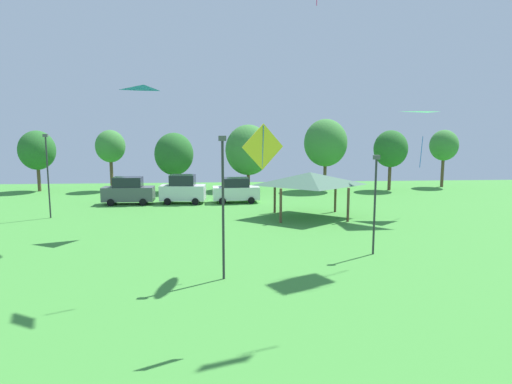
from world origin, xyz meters
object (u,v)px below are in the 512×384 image
Objects in this scene: kite_flying_6 at (144,96)px; treeline_tree_0 at (37,150)px; park_pavilion at (310,179)px; light_post_2 at (48,171)px; parked_car_third_from_left at (236,190)px; light_post_0 at (375,198)px; treeline_tree_2 at (174,154)px; kite_flying_3 at (263,147)px; treeline_tree_5 at (391,149)px; kite_flying_0 at (427,125)px; light_post_1 at (223,200)px; parked_car_leftmost at (128,191)px; treeline_tree_4 at (326,143)px; treeline_tree_6 at (444,146)px; treeline_tree_3 at (248,150)px; parked_car_second_from_left at (183,190)px; treeline_tree_1 at (110,147)px.

treeline_tree_0 is (-15.41, 21.41, -4.62)m from kite_flying_6.
light_post_2 is (-20.51, 1.10, 0.63)m from park_pavilion.
kite_flying_6 is 0.53× the size of parked_car_third_from_left.
kite_flying_6 reaches higher than light_post_0.
kite_flying_3 is at bearing -79.11° from treeline_tree_2.
treeline_tree_5 is at bearing 22.60° from light_post_2.
treeline_tree_5 is at bearing 67.95° from light_post_0.
treeline_tree_2 is (-13.78, 25.53, 0.97)m from light_post_0.
kite_flying_0 is 0.79× the size of parked_car_third_from_left.
light_post_0 is 39.86m from treeline_tree_0.
treeline_tree_5 is (17.37, 34.59, -1.86)m from kite_flying_3.
light_post_1 reaches higher than light_post_0.
treeline_tree_0 reaches higher than parked_car_third_from_left.
treeline_tree_2 reaches higher than light_post_0.
treeline_tree_4 reaches higher than parked_car_leftmost.
kite_flying_6 is at bearing -145.05° from treeline_tree_6.
treeline_tree_3 reaches higher than treeline_tree_6.
parked_car_leftmost is at bearing -142.32° from treeline_tree_3.
treeline_tree_6 is (23.20, 0.75, 0.40)m from treeline_tree_3.
parked_car_leftmost is at bearing 107.27° from kite_flying_6.
kite_flying_3 reaches higher than light_post_1.
light_post_0 is (12.26, -18.10, 1.90)m from parked_car_second_from_left.
parked_car_leftmost is 0.71× the size of light_post_2.
treeline_tree_5 reaches higher than light_post_2.
light_post_1 is (-1.37, 5.58, -2.72)m from kite_flying_3.
treeline_tree_4 is at bearing 33.10° from parked_car_third_from_left.
parked_car_second_from_left is 0.76× the size of light_post_0.
kite_flying_3 is 27.94m from parked_car_third_from_left.
park_pavilion is at bearing -129.19° from treeline_tree_5.
parked_car_second_from_left is 0.66× the size of treeline_tree_2.
treeline_tree_2 is at bearing -176.02° from treeline_tree_6.
parked_car_leftmost is at bearing -114.68° from treeline_tree_2.
kite_flying_3 is 0.23× the size of treeline_tree_1.
light_post_0 is (13.53, -5.97, -5.95)m from kite_flying_6.
parked_car_third_from_left is 13.36m from treeline_tree_4.
light_post_0 is at bearing -112.05° from treeline_tree_5.
kite_flying_6 is 38.19m from treeline_tree_6.
parked_car_third_from_left is 0.66× the size of treeline_tree_0.
kite_flying_6 is 11.77m from light_post_2.
treeline_tree_2 is 0.96× the size of treeline_tree_5.
park_pavilion is at bearing 174.71° from kite_flying_0.
light_post_1 reaches higher than parked_car_leftmost.
kite_flying_6 is 20.19m from treeline_tree_2.
treeline_tree_0 is 31.94m from treeline_tree_4.
light_post_2 is 0.97× the size of treeline_tree_1.
treeline_tree_5 reaches higher than treeline_tree_0.
kite_flying_6 reaches higher than kite_flying_3.
kite_flying_6 is at bearing 117.78° from light_post_1.
treeline_tree_3 is (-5.61, 26.96, 1.31)m from light_post_0.
treeline_tree_0 is (-27.33, 16.59, 1.46)m from park_pavilion.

